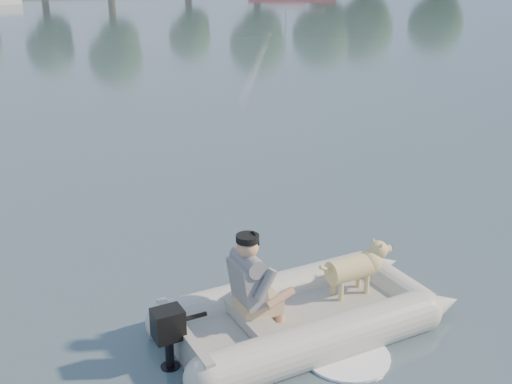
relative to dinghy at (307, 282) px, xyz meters
name	(u,v)px	position (x,y,z in m)	size (l,w,h in m)	color
water	(270,327)	(-0.36, 0.10, -0.53)	(160.00, 160.00, 0.00)	slate
dinghy	(307,282)	(0.00, 0.00, 0.00)	(4.27, 3.03, 1.25)	#A9AAA4
man	(249,278)	(-0.62, -0.07, 0.17)	(0.65, 0.56, 0.97)	slate
dog	(351,272)	(0.56, 0.15, -0.06)	(0.84, 0.30, 0.56)	tan
outboard_motor	(169,341)	(-1.46, -0.27, -0.25)	(0.37, 0.26, 0.71)	black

